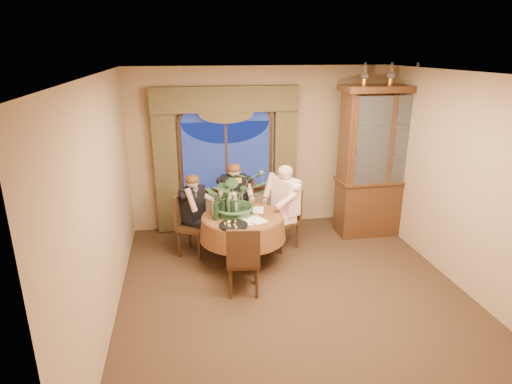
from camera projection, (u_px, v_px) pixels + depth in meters
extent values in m
plane|color=black|center=(294.00, 294.00, 5.61)|extent=(5.00, 5.00, 0.00)
plane|color=#967756|center=(260.00, 148.00, 7.50)|extent=(4.50, 0.00, 4.50)
plane|color=#967756|center=(465.00, 184.00, 5.54)|extent=(0.00, 5.00, 5.00)
plane|color=white|center=(301.00, 74.00, 4.72)|extent=(5.00, 5.00, 0.00)
cube|color=#40371E|center=(166.00, 167.00, 7.19)|extent=(0.38, 0.14, 2.32)
cube|color=#40371E|center=(285.00, 161.00, 7.53)|extent=(0.38, 0.14, 2.32)
cylinder|color=maroon|center=(243.00, 239.00, 6.37)|extent=(1.57, 1.57, 0.75)
cube|color=#361C0D|center=(383.00, 162.00, 7.16)|extent=(1.55, 0.61, 2.52)
cube|color=black|center=(283.00, 219.00, 6.81)|extent=(0.57, 0.57, 0.96)
cube|color=black|center=(242.00, 210.00, 7.20)|extent=(0.47, 0.47, 0.96)
cube|color=black|center=(193.00, 225.00, 6.58)|extent=(0.57, 0.57, 0.96)
cube|color=black|center=(243.00, 259.00, 5.54)|extent=(0.47, 0.47, 0.96)
imported|color=#345A34|center=(236.00, 175.00, 6.15)|extent=(0.91, 1.01, 0.79)
imported|color=#4D572F|center=(248.00, 214.00, 6.22)|extent=(0.15, 0.15, 0.05)
cylinder|color=black|center=(234.00, 225.00, 5.87)|extent=(0.40, 0.40, 0.02)
cylinder|color=black|center=(216.00, 209.00, 6.03)|extent=(0.07, 0.07, 0.33)
cylinder|color=black|center=(222.00, 207.00, 6.11)|extent=(0.07, 0.07, 0.33)
cylinder|color=black|center=(233.00, 206.00, 6.14)|extent=(0.07, 0.07, 0.33)
cylinder|color=tan|center=(230.00, 204.00, 6.22)|extent=(0.07, 0.07, 0.33)
cylinder|color=black|center=(224.00, 202.00, 6.31)|extent=(0.07, 0.07, 0.33)
cylinder|color=tan|center=(214.00, 205.00, 6.20)|extent=(0.07, 0.07, 0.33)
cube|color=white|center=(257.00, 220.00, 6.08)|extent=(0.31, 0.36, 0.00)
cube|color=white|center=(256.00, 210.00, 6.45)|extent=(0.27, 0.34, 0.00)
cube|color=white|center=(243.00, 222.00, 6.00)|extent=(0.26, 0.33, 0.00)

